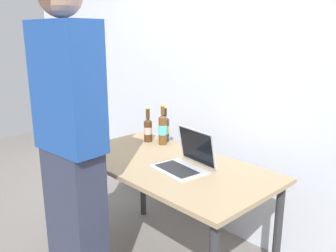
{
  "coord_description": "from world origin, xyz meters",
  "views": [
    {
      "loc": [
        1.57,
        -1.48,
        1.56
      ],
      "look_at": [
        -0.0,
        0.0,
        0.99
      ],
      "focal_mm": 37.47,
      "sensor_mm": 36.0,
      "label": 1
    }
  ],
  "objects_px": {
    "beer_bottle_dark": "(148,129)",
    "person_figure": "(71,144)",
    "laptop": "(186,160)",
    "beer_bottle_green": "(163,129)",
    "beer_bottle_brown": "(165,128)"
  },
  "relations": [
    {
      "from": "beer_bottle_dark",
      "to": "person_figure",
      "type": "distance_m",
      "value": 0.93
    },
    {
      "from": "laptop",
      "to": "beer_bottle_green",
      "type": "distance_m",
      "value": 0.53
    },
    {
      "from": "laptop",
      "to": "person_figure",
      "type": "height_order",
      "value": "person_figure"
    },
    {
      "from": "person_figure",
      "to": "beer_bottle_dark",
      "type": "bearing_deg",
      "value": 112.99
    },
    {
      "from": "beer_bottle_brown",
      "to": "person_figure",
      "type": "distance_m",
      "value": 0.99
    },
    {
      "from": "beer_bottle_dark",
      "to": "beer_bottle_green",
      "type": "bearing_deg",
      "value": 13.75
    },
    {
      "from": "beer_bottle_green",
      "to": "person_figure",
      "type": "distance_m",
      "value": 0.91
    },
    {
      "from": "laptop",
      "to": "beer_bottle_brown",
      "type": "height_order",
      "value": "beer_bottle_brown"
    },
    {
      "from": "beer_bottle_dark",
      "to": "beer_bottle_brown",
      "type": "distance_m",
      "value": 0.13
    },
    {
      "from": "laptop",
      "to": "beer_bottle_brown",
      "type": "xyz_separation_m",
      "value": [
        -0.51,
        0.3,
        0.05
      ]
    },
    {
      "from": "person_figure",
      "to": "beer_bottle_green",
      "type": "bearing_deg",
      "value": 104.35
    },
    {
      "from": "laptop",
      "to": "person_figure",
      "type": "bearing_deg",
      "value": -110.96
    },
    {
      "from": "beer_bottle_dark",
      "to": "beer_bottle_green",
      "type": "relative_size",
      "value": 0.89
    },
    {
      "from": "laptop",
      "to": "beer_bottle_green",
      "type": "height_order",
      "value": "beer_bottle_green"
    },
    {
      "from": "laptop",
      "to": "beer_bottle_dark",
      "type": "bearing_deg",
      "value": 161.63
    }
  ]
}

